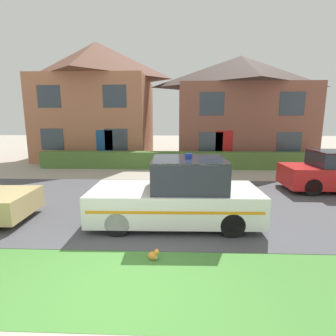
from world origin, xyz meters
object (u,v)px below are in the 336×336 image
Objects in this scene: cat at (154,255)px; police_car at (178,195)px; house_right at (239,108)px; house_left at (98,100)px; neighbour_car_near at (336,172)px.

police_car is at bearing 93.32° from cat.
police_car is 0.52× the size of house_right.
police_car is at bearing -65.11° from house_left.
police_car reaches higher than neighbour_car_near.
house_right is (-1.98, 8.44, 2.76)m from neighbour_car_near.
neighbour_car_near is 9.10m from house_right.
cat is 15.69m from house_left.
neighbour_car_near is 15.16m from house_left.
cat is 0.07× the size of neighbour_car_near.
cat is 8.55m from neighbour_car_near.
house_left is (-5.73, 12.34, 3.28)m from police_car.
cat is 0.03× the size of house_right.
cat is 14.98m from house_right.
house_right is at bearing -76.28° from neighbour_car_near.
neighbour_car_near is 0.48× the size of house_left.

